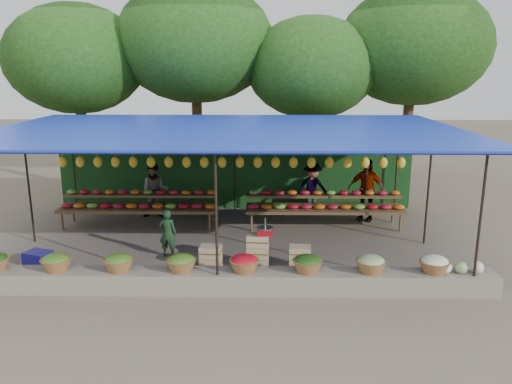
{
  "coord_description": "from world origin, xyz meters",
  "views": [
    {
      "loc": [
        0.85,
        -11.61,
        4.18
      ],
      "look_at": [
        0.68,
        0.2,
        1.23
      ],
      "focal_mm": 35.0,
      "sensor_mm": 36.0,
      "label": 1
    }
  ],
  "objects_px": {
    "weighing_scale": "(265,231)",
    "crate_counter": "(256,255)",
    "blue_crate_back": "(38,259)",
    "vendor_seated": "(168,233)"
  },
  "relations": [
    {
      "from": "weighing_scale",
      "to": "blue_crate_back",
      "type": "bearing_deg",
      "value": 178.92
    },
    {
      "from": "vendor_seated",
      "to": "blue_crate_back",
      "type": "bearing_deg",
      "value": 19.31
    },
    {
      "from": "weighing_scale",
      "to": "vendor_seated",
      "type": "relative_size",
      "value": 0.33
    },
    {
      "from": "weighing_scale",
      "to": "crate_counter",
      "type": "bearing_deg",
      "value": -180.0
    },
    {
      "from": "crate_counter",
      "to": "weighing_scale",
      "type": "xyz_separation_m",
      "value": [
        0.19,
        0.0,
        0.55
      ]
    },
    {
      "from": "vendor_seated",
      "to": "weighing_scale",
      "type": "bearing_deg",
      "value": 169.55
    },
    {
      "from": "crate_counter",
      "to": "blue_crate_back",
      "type": "distance_m",
      "value": 4.73
    },
    {
      "from": "crate_counter",
      "to": "vendor_seated",
      "type": "height_order",
      "value": "vendor_seated"
    },
    {
      "from": "weighing_scale",
      "to": "vendor_seated",
      "type": "height_order",
      "value": "weighing_scale"
    },
    {
      "from": "crate_counter",
      "to": "vendor_seated",
      "type": "xyz_separation_m",
      "value": [
        -2.01,
        0.69,
        0.24
      ]
    }
  ]
}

